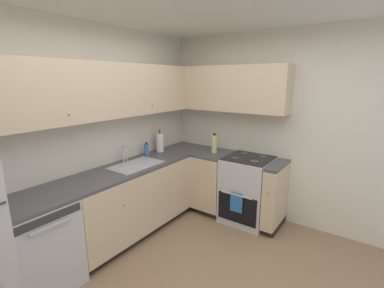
{
  "coord_description": "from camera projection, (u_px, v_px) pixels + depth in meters",
  "views": [
    {
      "loc": [
        -1.73,
        -1.07,
        1.96
      ],
      "look_at": [
        0.98,
        0.85,
        1.16
      ],
      "focal_mm": 25.22,
      "sensor_mm": 36.0,
      "label": 1
    }
  ],
  "objects": [
    {
      "name": "paper_towel_roll",
      "position": [
        160.0,
        142.0,
        3.98
      ],
      "size": [
        0.11,
        0.11,
        0.34
      ],
      "color": "white",
      "rests_on": "countertop_back"
    },
    {
      "name": "wall_right",
      "position": [
        283.0,
        130.0,
        3.64
      ],
      "size": [
        0.05,
        3.49,
        2.58
      ],
      "primitive_type": "cube",
      "color": "silver",
      "rests_on": "ground_plane"
    },
    {
      "name": "oil_bottle",
      "position": [
        214.0,
        144.0,
        3.93
      ],
      "size": [
        0.08,
        0.08,
        0.29
      ],
      "color": "beige",
      "rests_on": "countertop_right"
    },
    {
      "name": "lower_cabinets_right",
      "position": [
        229.0,
        186.0,
        3.93
      ],
      "size": [
        0.62,
        1.25,
        0.87
      ],
      "color": "beige",
      "rests_on": "ground_plane"
    },
    {
      "name": "upper_cabinets_right",
      "position": [
        225.0,
        88.0,
        3.81
      ],
      "size": [
        0.32,
        1.8,
        0.62
      ],
      "color": "beige"
    },
    {
      "name": "wall_back",
      "position": [
        81.0,
        139.0,
        3.09
      ],
      "size": [
        3.86,
        0.05,
        2.58
      ],
      "primitive_type": "cube",
      "color": "silver",
      "rests_on": "ground_plane"
    },
    {
      "name": "countertop_right",
      "position": [
        229.0,
        156.0,
        3.82
      ],
      "size": [
        0.6,
        1.25,
        0.03
      ],
      "color": "#4C4C51",
      "rests_on": "lower_cabinets_right"
    },
    {
      "name": "lower_cabinets_back",
      "position": [
        132.0,
        201.0,
        3.44
      ],
      "size": [
        1.71,
        0.62,
        0.87
      ],
      "color": "beige",
      "rests_on": "ground_plane"
    },
    {
      "name": "soap_bottle",
      "position": [
        147.0,
        150.0,
        3.8
      ],
      "size": [
        0.06,
        0.06,
        0.19
      ],
      "color": "#3F72BF",
      "rests_on": "countertop_back"
    },
    {
      "name": "countertop_back",
      "position": [
        130.0,
        168.0,
        3.34
      ],
      "size": [
        2.92,
        0.6,
        0.03
      ],
      "primitive_type": "cube",
      "color": "#4C4C51",
      "rests_on": "lower_cabinets_back"
    },
    {
      "name": "sink",
      "position": [
        136.0,
        168.0,
        3.39
      ],
      "size": [
        0.65,
        0.4,
        0.1
      ],
      "color": "#B7B7BC",
      "rests_on": "countertop_back"
    },
    {
      "name": "oven_range",
      "position": [
        248.0,
        189.0,
        3.77
      ],
      "size": [
        0.68,
        0.62,
        1.06
      ],
      "color": "silver",
      "rests_on": "ground_plane"
    },
    {
      "name": "upper_cabinets_back",
      "position": [
        106.0,
        91.0,
        3.07
      ],
      "size": [
        2.6,
        0.34,
        0.62
      ],
      "color": "beige"
    },
    {
      "name": "dishwasher",
      "position": [
        38.0,
        246.0,
        2.52
      ],
      "size": [
        0.6,
        0.63,
        0.87
      ],
      "color": "silver",
      "rests_on": "ground_plane"
    },
    {
      "name": "faucet",
      "position": [
        125.0,
        152.0,
        3.47
      ],
      "size": [
        0.07,
        0.16,
        0.23
      ],
      "color": "silver",
      "rests_on": "countertop_back"
    }
  ]
}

